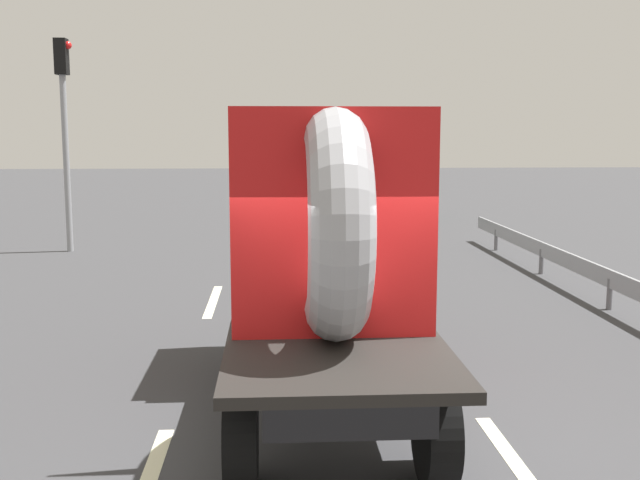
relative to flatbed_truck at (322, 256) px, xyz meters
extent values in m
plane|color=#38383A|center=(0.19, -1.50, -1.66)|extent=(120.00, 120.00, 0.00)
cylinder|color=black|center=(-0.85, 1.06, -1.17)|extent=(0.28, 0.98, 0.98)
cylinder|color=black|center=(0.85, 1.06, -1.17)|extent=(0.28, 0.98, 0.98)
cylinder|color=black|center=(-0.85, -2.38, -1.17)|extent=(0.28, 0.98, 0.98)
cylinder|color=black|center=(0.85, -2.38, -1.17)|extent=(0.28, 0.98, 0.98)
cube|color=black|center=(0.00, -0.64, -0.70)|extent=(1.30, 5.53, 0.25)
cube|color=maroon|center=(0.00, 1.06, 0.10)|extent=(2.00, 2.12, 1.35)
cube|color=black|center=(0.00, 1.01, 0.40)|extent=(2.02, 2.02, 0.44)
cube|color=black|center=(0.00, -1.70, -0.52)|extent=(2.00, 3.41, 0.10)
cube|color=black|center=(0.00, -0.05, 0.08)|extent=(1.80, 0.08, 1.10)
torus|color=#9E9EA3|center=(0.00, -1.85, 0.59)|extent=(0.56, 2.12, 2.12)
cube|color=red|center=(0.00, -1.85, 0.59)|extent=(1.90, 0.03, 2.12)
cylinder|color=black|center=(2.63, 20.08, -1.35)|extent=(0.21, 0.61, 0.61)
cylinder|color=black|center=(4.13, 20.08, -1.35)|extent=(0.21, 0.61, 0.61)
cylinder|color=black|center=(2.63, 17.51, -1.35)|extent=(0.21, 0.61, 0.61)
cylinder|color=black|center=(4.13, 17.51, -1.35)|extent=(0.21, 0.61, 0.61)
cube|color=#33723F|center=(3.38, 18.79, -1.09)|extent=(1.72, 4.01, 0.53)
cube|color=black|center=(3.38, 18.70, -0.59)|extent=(1.55, 2.25, 0.48)
cylinder|color=gray|center=(-5.90, 11.30, 0.62)|extent=(0.16, 0.16, 4.54)
cube|color=black|center=(-5.90, 11.30, 3.34)|extent=(0.30, 0.36, 0.90)
sphere|color=red|center=(-5.73, 11.30, 3.62)|extent=(0.20, 0.20, 0.20)
cube|color=gray|center=(5.31, 5.68, -1.11)|extent=(0.06, 13.63, 0.32)
cylinder|color=slate|center=(5.31, 3.98, -1.38)|extent=(0.10, 0.10, 0.55)
cylinder|color=slate|center=(5.31, 7.38, -1.38)|extent=(0.10, 0.10, 0.55)
cylinder|color=slate|center=(5.31, 10.79, -1.38)|extent=(0.10, 0.10, 0.55)
cube|color=beige|center=(-1.69, 5.07, -1.65)|extent=(0.16, 2.69, 0.01)
cube|color=beige|center=(1.69, -2.16, -1.65)|extent=(0.16, 2.47, 0.01)
cube|color=beige|center=(1.69, 5.40, -1.65)|extent=(0.16, 2.50, 0.01)
camera|label=1|loc=(-0.55, -8.65, 1.41)|focal=42.41mm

